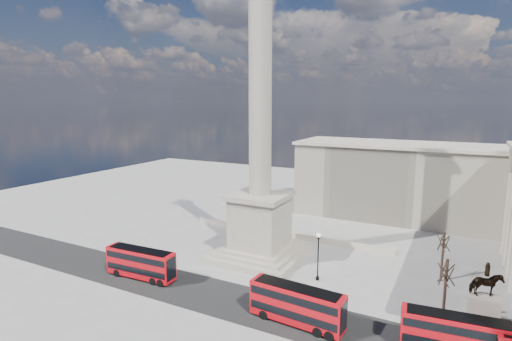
{
  "coord_description": "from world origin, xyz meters",
  "views": [
    {
      "loc": [
        28.72,
        -51.27,
        25.58
      ],
      "look_at": [
        1.82,
        0.1,
        15.51
      ],
      "focal_mm": 28.0,
      "sensor_mm": 36.0,
      "label": 1
    }
  ],
  "objects_px": {
    "red_bus_a": "(141,263)",
    "pedestrian_crossing": "(313,295)",
    "nelsons_column": "(260,181)",
    "victorian_lamp": "(318,253)",
    "equestrian_statue": "(483,309)",
    "red_bus_c": "(457,335)",
    "pedestrian_standing": "(444,331)",
    "red_bus_b": "(297,305)",
    "pedestrian_walking": "(317,300)"
  },
  "relations": [
    {
      "from": "pedestrian_standing",
      "to": "pedestrian_walking",
      "type": "bearing_deg",
      "value": -7.41
    },
    {
      "from": "nelsons_column",
      "to": "pedestrian_standing",
      "type": "bearing_deg",
      "value": -22.03
    },
    {
      "from": "pedestrian_walking",
      "to": "pedestrian_crossing",
      "type": "xyz_separation_m",
      "value": [
        -0.94,
        1.22,
        -0.08
      ]
    },
    {
      "from": "nelsons_column",
      "to": "red_bus_c",
      "type": "relative_size",
      "value": 4.6
    },
    {
      "from": "pedestrian_crossing",
      "to": "red_bus_b",
      "type": "bearing_deg",
      "value": 171.59
    },
    {
      "from": "equestrian_statue",
      "to": "pedestrian_standing",
      "type": "relative_size",
      "value": 4.51
    },
    {
      "from": "victorian_lamp",
      "to": "pedestrian_crossing",
      "type": "xyz_separation_m",
      "value": [
        1.54,
        -6.27,
        -3.3
      ]
    },
    {
      "from": "red_bus_a",
      "to": "equestrian_statue",
      "type": "distance_m",
      "value": 44.3
    },
    {
      "from": "pedestrian_walking",
      "to": "pedestrian_standing",
      "type": "height_order",
      "value": "pedestrian_walking"
    },
    {
      "from": "equestrian_statue",
      "to": "pedestrian_walking",
      "type": "distance_m",
      "value": 18.54
    },
    {
      "from": "red_bus_c",
      "to": "pedestrian_walking",
      "type": "height_order",
      "value": "red_bus_c"
    },
    {
      "from": "red_bus_a",
      "to": "pedestrian_crossing",
      "type": "xyz_separation_m",
      "value": [
        24.64,
        5.04,
        -1.43
      ]
    },
    {
      "from": "nelsons_column",
      "to": "pedestrian_walking",
      "type": "xyz_separation_m",
      "value": [
        13.9,
        -11.5,
        -11.95
      ]
    },
    {
      "from": "nelsons_column",
      "to": "pedestrian_crossing",
      "type": "xyz_separation_m",
      "value": [
        12.96,
        -10.28,
        -12.03
      ]
    },
    {
      "from": "nelsons_column",
      "to": "pedestrian_standing",
      "type": "distance_m",
      "value": 32.92
    },
    {
      "from": "red_bus_b",
      "to": "pedestrian_crossing",
      "type": "height_order",
      "value": "red_bus_b"
    },
    {
      "from": "nelsons_column",
      "to": "pedestrian_standing",
      "type": "xyz_separation_m",
      "value": [
        28.42,
        -11.5,
        -11.99
      ]
    },
    {
      "from": "pedestrian_crossing",
      "to": "nelsons_column",
      "type": "bearing_deg",
      "value": 41.66
    },
    {
      "from": "equestrian_statue",
      "to": "pedestrian_crossing",
      "type": "bearing_deg",
      "value": -174.38
    },
    {
      "from": "red_bus_b",
      "to": "pedestrian_standing",
      "type": "bearing_deg",
      "value": 21.21
    },
    {
      "from": "pedestrian_standing",
      "to": "pedestrian_crossing",
      "type": "bearing_deg",
      "value": -11.91
    },
    {
      "from": "nelsons_column",
      "to": "victorian_lamp",
      "type": "bearing_deg",
      "value": -19.36
    },
    {
      "from": "nelsons_column",
      "to": "red_bus_a",
      "type": "xyz_separation_m",
      "value": [
        -11.68,
        -15.33,
        -10.6
      ]
    },
    {
      "from": "victorian_lamp",
      "to": "pedestrian_crossing",
      "type": "distance_m",
      "value": 7.25
    },
    {
      "from": "red_bus_b",
      "to": "pedestrian_walking",
      "type": "height_order",
      "value": "red_bus_b"
    },
    {
      "from": "red_bus_c",
      "to": "red_bus_a",
      "type": "bearing_deg",
      "value": 175.48
    },
    {
      "from": "red_bus_b",
      "to": "red_bus_c",
      "type": "relative_size",
      "value": 1.06
    },
    {
      "from": "victorian_lamp",
      "to": "red_bus_b",
      "type": "bearing_deg",
      "value": -82.07
    },
    {
      "from": "red_bus_b",
      "to": "pedestrian_walking",
      "type": "bearing_deg",
      "value": 84.66
    },
    {
      "from": "equestrian_statue",
      "to": "pedestrian_standing",
      "type": "distance_m",
      "value": 5.19
    },
    {
      "from": "red_bus_c",
      "to": "equestrian_statue",
      "type": "distance_m",
      "value": 6.28
    },
    {
      "from": "red_bus_a",
      "to": "nelsons_column",
      "type": "bearing_deg",
      "value": 49.76
    },
    {
      "from": "red_bus_a",
      "to": "pedestrian_walking",
      "type": "height_order",
      "value": "red_bus_a"
    },
    {
      "from": "red_bus_a",
      "to": "pedestrian_crossing",
      "type": "distance_m",
      "value": 25.19
    },
    {
      "from": "pedestrian_standing",
      "to": "pedestrian_crossing",
      "type": "xyz_separation_m",
      "value": [
        -15.46,
        1.22,
        -0.05
      ]
    },
    {
      "from": "nelsons_column",
      "to": "victorian_lamp",
      "type": "distance_m",
      "value": 14.93
    },
    {
      "from": "red_bus_a",
      "to": "pedestrian_crossing",
      "type": "bearing_deg",
      "value": 8.63
    },
    {
      "from": "equestrian_statue",
      "to": "pedestrian_walking",
      "type": "relative_size",
      "value": 4.34
    },
    {
      "from": "red_bus_c",
      "to": "pedestrian_crossing",
      "type": "xyz_separation_m",
      "value": [
        -16.68,
        3.87,
        -1.38
      ]
    },
    {
      "from": "red_bus_a",
      "to": "red_bus_b",
      "type": "bearing_deg",
      "value": -4.95
    },
    {
      "from": "red_bus_c",
      "to": "victorian_lamp",
      "type": "distance_m",
      "value": 20.94
    },
    {
      "from": "red_bus_b",
      "to": "victorian_lamp",
      "type": "xyz_separation_m",
      "value": [
        -1.7,
        12.19,
        1.78
      ]
    },
    {
      "from": "red_bus_b",
      "to": "pedestrian_standing",
      "type": "relative_size",
      "value": 6.17
    },
    {
      "from": "pedestrian_standing",
      "to": "nelsons_column",
      "type": "bearing_deg",
      "value": -29.44
    },
    {
      "from": "pedestrian_walking",
      "to": "red_bus_c",
      "type": "bearing_deg",
      "value": -30.57
    },
    {
      "from": "nelsons_column",
      "to": "red_bus_a",
      "type": "height_order",
      "value": "nelsons_column"
    },
    {
      "from": "red_bus_c",
      "to": "pedestrian_standing",
      "type": "bearing_deg",
      "value": 108.69
    },
    {
      "from": "equestrian_statue",
      "to": "nelsons_column",
      "type": "bearing_deg",
      "value": 165.32
    },
    {
      "from": "pedestrian_walking",
      "to": "pedestrian_standing",
      "type": "xyz_separation_m",
      "value": [
        14.52,
        0.0,
        -0.04
      ]
    },
    {
      "from": "equestrian_statue",
      "to": "red_bus_c",
      "type": "bearing_deg",
      "value": -112.98
    }
  ]
}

